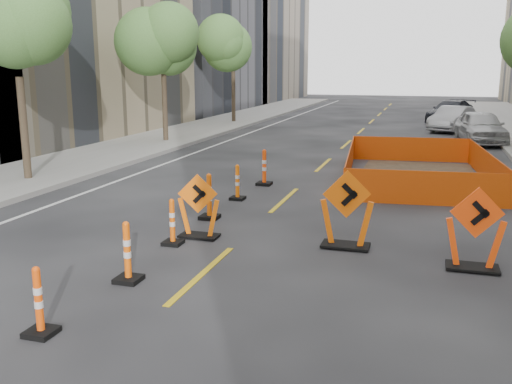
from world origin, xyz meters
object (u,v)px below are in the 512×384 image
(channelizer_7, at_px, (237,182))
(parked_car_mid, at_px, (453,119))
(channelizer_5, at_px, (172,222))
(channelizer_6, at_px, (209,196))
(parked_car_near, at_px, (481,127))
(chevron_sign_left, at_px, (199,206))
(chevron_sign_right, at_px, (476,229))
(channelizer_4, at_px, (127,252))
(channelizer_3, at_px, (39,301))
(channelizer_8, at_px, (264,167))
(chevron_sign_center, at_px, (347,209))
(parked_car_far, at_px, (451,112))

(channelizer_7, height_order, parked_car_mid, parked_car_mid)
(channelizer_5, bearing_deg, channelizer_6, 90.53)
(channelizer_6, distance_m, parked_car_near, 18.31)
(chevron_sign_left, height_order, chevron_sign_right, chevron_sign_right)
(channelizer_5, relative_size, chevron_sign_left, 0.70)
(channelizer_7, distance_m, parked_car_mid, 20.64)
(channelizer_4, bearing_deg, channelizer_3, -94.24)
(channelizer_7, xyz_separation_m, channelizer_8, (0.16, 2.13, 0.07))
(channelizer_8, xyz_separation_m, chevron_sign_center, (3.32, -5.55, 0.24))
(chevron_sign_left, relative_size, parked_car_far, 0.28)
(channelizer_3, distance_m, parked_car_near, 24.28)
(chevron_sign_center, height_order, parked_car_near, chevron_sign_center)
(channelizer_8, distance_m, chevron_sign_left, 5.77)
(chevron_sign_center, bearing_deg, parked_car_mid, 64.16)
(channelizer_7, bearing_deg, chevron_sign_left, -84.40)
(channelizer_7, height_order, parked_car_near, parked_car_near)
(chevron_sign_left, bearing_deg, chevron_sign_center, -10.37)
(channelizer_3, bearing_deg, channelizer_6, 90.19)
(channelizer_4, relative_size, channelizer_7, 1.09)
(chevron_sign_center, xyz_separation_m, parked_car_far, (2.80, 28.33, -0.08))
(channelizer_5, xyz_separation_m, parked_car_mid, (6.20, 23.93, 0.22))
(channelizer_4, height_order, channelizer_6, channelizer_6)
(channelizer_3, relative_size, parked_car_near, 0.22)
(channelizer_4, bearing_deg, channelizer_8, 90.17)
(channelizer_8, bearing_deg, channelizer_5, -91.20)
(channelizer_4, distance_m, channelizer_5, 2.13)
(channelizer_7, relative_size, parked_car_far, 0.20)
(parked_car_far, bearing_deg, parked_car_near, -64.75)
(chevron_sign_left, xyz_separation_m, chevron_sign_right, (5.52, -0.41, 0.07))
(channelizer_3, relative_size, channelizer_4, 0.93)
(channelizer_7, bearing_deg, channelizer_5, -89.68)
(parked_car_far, bearing_deg, channelizer_8, -85.68)
(channelizer_3, relative_size, channelizer_6, 0.89)
(parked_car_near, bearing_deg, channelizer_4, -116.97)
(chevron_sign_left, relative_size, chevron_sign_center, 0.87)
(channelizer_8, bearing_deg, parked_car_near, 60.16)
(channelizer_6, xyz_separation_m, channelizer_8, (0.15, 4.26, 0.00))
(channelizer_5, distance_m, parked_car_near, 20.27)
(chevron_sign_center, xyz_separation_m, parked_car_mid, (2.74, 23.10, -0.10))
(channelizer_4, bearing_deg, chevron_sign_right, 22.33)
(channelizer_3, height_order, chevron_sign_right, chevron_sign_right)
(channelizer_3, distance_m, channelizer_5, 4.26)
(chevron_sign_left, xyz_separation_m, chevron_sign_center, (3.12, 0.22, 0.11))
(chevron_sign_left, bearing_deg, parked_car_mid, 61.51)
(channelizer_6, height_order, chevron_sign_right, chevron_sign_right)
(channelizer_8, relative_size, chevron_sign_right, 0.73)
(chevron_sign_center, bearing_deg, channelizer_5, 174.53)
(channelizer_4, relative_size, parked_car_mid, 0.25)
(chevron_sign_right, xyz_separation_m, parked_car_near, (1.46, 18.69, 0.01))
(channelizer_6, bearing_deg, chevron_sign_center, -20.38)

